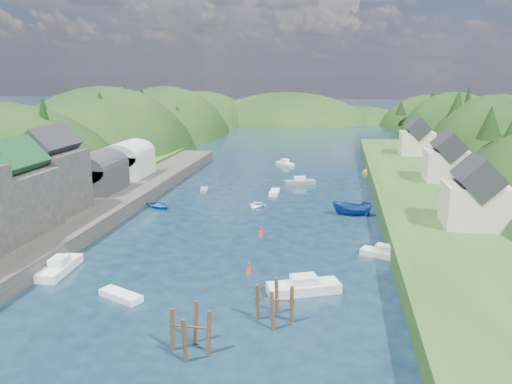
% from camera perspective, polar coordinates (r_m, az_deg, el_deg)
% --- Properties ---
extents(ground, '(600.00, 600.00, 0.00)m').
position_cam_1_polar(ground, '(90.80, 2.25, 0.77)').
color(ground, black).
rests_on(ground, ground).
extents(hillside_left, '(44.00, 245.56, 52.00)m').
position_cam_1_polar(hillside_left, '(129.03, -16.57, 0.41)').
color(hillside_left, black).
rests_on(hillside_left, ground).
extents(hillside_right, '(36.00, 245.56, 48.00)m').
position_cam_1_polar(hillside_right, '(121.12, 25.43, -0.90)').
color(hillside_right, black).
rests_on(hillside_right, ground).
extents(far_hills, '(103.00, 68.00, 44.00)m').
position_cam_1_polar(far_hills, '(214.34, 6.68, 5.20)').
color(far_hills, black).
rests_on(far_hills, ground).
extents(hill_trees, '(91.39, 148.68, 11.95)m').
position_cam_1_polar(hill_trees, '(103.19, 3.54, 8.57)').
color(hill_trees, black).
rests_on(hill_trees, ground).
extents(quay_left, '(12.00, 110.00, 2.00)m').
position_cam_1_polar(quay_left, '(70.20, -20.88, -3.15)').
color(quay_left, '#2D2B28').
rests_on(quay_left, ground).
extents(terrace_left_grass, '(12.00, 110.00, 2.50)m').
position_cam_1_polar(terrace_left_grass, '(73.85, -25.61, -2.60)').
color(terrace_left_grass, '#234719').
rests_on(terrace_left_grass, ground).
extents(boat_sheds, '(7.00, 21.00, 7.50)m').
position_cam_1_polar(boat_sheds, '(86.52, -16.05, 3.17)').
color(boat_sheds, '#2D2D30').
rests_on(boat_sheds, quay_left).
extents(terrace_right, '(16.00, 120.00, 2.40)m').
position_cam_1_polar(terrace_right, '(81.40, 19.08, -0.63)').
color(terrace_right, '#234719').
rests_on(terrace_right, ground).
extents(right_bank_cottages, '(9.00, 59.24, 8.41)m').
position_cam_1_polar(right_bank_cottages, '(89.06, 20.35, 3.50)').
color(right_bank_cottages, beige).
rests_on(right_bank_cottages, terrace_right).
extents(piling_cluster_near, '(3.29, 3.07, 3.95)m').
position_cam_1_polar(piling_cluster_near, '(38.33, -7.51, -15.81)').
color(piling_cluster_near, '#382314').
rests_on(piling_cluster_near, ground).
extents(piling_cluster_far, '(3.36, 3.12, 3.77)m').
position_cam_1_polar(piling_cluster_far, '(42.19, 2.16, -12.92)').
color(piling_cluster_far, '#382314').
rests_on(piling_cluster_far, ground).
extents(channel_buoy_near, '(0.70, 0.70, 1.10)m').
position_cam_1_polar(channel_buoy_near, '(51.90, -0.80, -8.67)').
color(channel_buoy_near, red).
rests_on(channel_buoy_near, ground).
extents(channel_buoy_far, '(0.70, 0.70, 1.10)m').
position_cam_1_polar(channel_buoy_far, '(63.49, 0.58, -4.45)').
color(channel_buoy_far, red).
rests_on(channel_buoy_far, ground).
extents(moored_boats, '(37.72, 92.16, 2.22)m').
position_cam_1_polar(moored_boats, '(64.96, 1.07, -3.95)').
color(moored_boats, white).
rests_on(moored_boats, ground).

